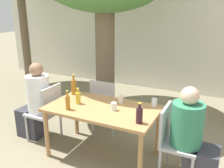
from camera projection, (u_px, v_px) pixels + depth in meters
ground_plane at (103, 154)px, 3.65m from camera, size 30.00×30.00×0.00m
cafe_building_wall at (166, 35)px, 6.07m from camera, size 10.00×0.08×2.80m
dining_table_front at (103, 113)px, 3.45m from camera, size 1.51×0.86×0.75m
patio_chair_0 at (47, 110)px, 3.90m from camera, size 0.44×0.44×0.92m
patio_chair_1 at (173, 138)px, 3.08m from camera, size 0.44×0.44×0.92m
patio_chair_2 at (105, 103)px, 4.19m from camera, size 0.44×0.44×0.92m
person_seated_0 at (35, 105)px, 3.99m from camera, size 0.58×0.36×1.26m
person_seated_1 at (193, 140)px, 2.97m from camera, size 0.59×0.38×1.21m
oil_cruet_0 at (78, 98)px, 3.52m from camera, size 0.07×0.07×0.23m
amber_bottle_1 at (74, 87)px, 3.88m from camera, size 0.08×0.08×0.33m
wine_bottle_2 at (139, 115)px, 2.94m from camera, size 0.08×0.08×0.26m
amber_bottle_3 at (68, 102)px, 3.32m from camera, size 0.06×0.06×0.27m
drinking_glass_0 at (114, 106)px, 3.31m from camera, size 0.08×0.08×0.11m
drinking_glass_1 at (121, 99)px, 3.55m from camera, size 0.07×0.07×0.13m
drinking_glass_2 at (154, 103)px, 3.43m from camera, size 0.08×0.08×0.12m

